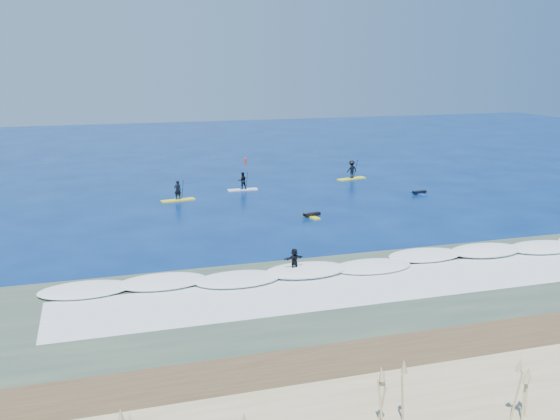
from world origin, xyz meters
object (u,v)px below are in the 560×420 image
object	(u,v)px
wave_surfer	(294,261)
marker_buoy	(245,160)
prone_paddler_near	(311,215)
prone_paddler_far	(419,193)
sup_paddler_center	(242,182)
sup_paddler_left	(178,193)
sup_paddler_right	(352,171)

from	to	relation	value
wave_surfer	marker_buoy	world-z (taller)	wave_surfer
prone_paddler_near	prone_paddler_far	xyz separation A→B (m)	(12.10, 5.01, -0.01)
sup_paddler_center	prone_paddler_near	world-z (taller)	sup_paddler_center
sup_paddler_left	prone_paddler_far	bearing A→B (deg)	-19.50
prone_paddler_far	marker_buoy	bearing A→B (deg)	18.79
sup_paddler_left	prone_paddler_far	size ratio (longest dim) A/B	1.55
wave_surfer	marker_buoy	size ratio (longest dim) A/B	2.95
sup_paddler_right	wave_surfer	bearing A→B (deg)	-134.42
prone_paddler_near	wave_surfer	xyz separation A→B (m)	(-5.37, -12.16, 0.65)
marker_buoy	sup_paddler_center	bearing A→B (deg)	-104.71
prone_paddler_near	prone_paddler_far	size ratio (longest dim) A/B	1.05
prone_paddler_near	wave_surfer	size ratio (longest dim) A/B	1.02
prone_paddler_far	marker_buoy	xyz separation A→B (m)	(-10.73, 21.83, 0.16)
sup_paddler_left	wave_surfer	size ratio (longest dim) A/B	1.51
sup_paddler_center	sup_paddler_right	world-z (taller)	sup_paddler_right
prone_paddler_near	wave_surfer	bearing A→B (deg)	144.34
sup_paddler_center	marker_buoy	distance (m)	15.92
prone_paddler_near	wave_surfer	world-z (taller)	wave_surfer
sup_paddler_left	prone_paddler_near	size ratio (longest dim) A/B	1.48
sup_paddler_left	wave_surfer	distance (m)	21.22
wave_surfer	prone_paddler_far	bearing A→B (deg)	34.13
sup_paddler_left	prone_paddler_near	world-z (taller)	sup_paddler_left
prone_paddler_near	marker_buoy	world-z (taller)	marker_buoy
sup_paddler_left	prone_paddler_far	world-z (taller)	sup_paddler_left
marker_buoy	sup_paddler_right	bearing A→B (deg)	-59.44
sup_paddler_right	prone_paddler_far	world-z (taller)	sup_paddler_right
marker_buoy	prone_paddler_far	bearing A→B (deg)	-63.82
prone_paddler_near	marker_buoy	bearing A→B (deg)	-14.75
sup_paddler_left	prone_paddler_far	xyz separation A→B (m)	(21.14, -3.73, -0.50)
sup_paddler_right	marker_buoy	world-z (taller)	sup_paddler_right
sup_paddler_left	marker_buoy	distance (m)	20.88
sup_paddler_right	prone_paddler_near	distance (m)	16.41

